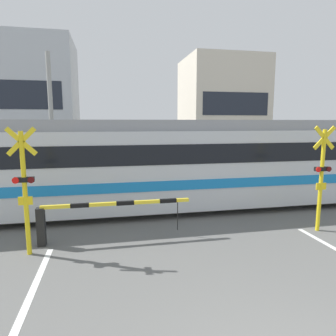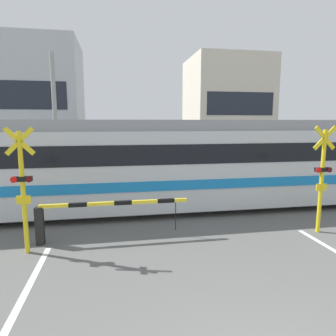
{
  "view_description": "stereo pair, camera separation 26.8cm",
  "coord_description": "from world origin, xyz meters",
  "px_view_note": "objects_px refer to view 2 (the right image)",
  "views": [
    {
      "loc": [
        -2.07,
        -2.07,
        3.18
      ],
      "look_at": [
        0.0,
        7.96,
        1.6
      ],
      "focal_mm": 32.0,
      "sensor_mm": 36.0,
      "label": 1
    },
    {
      "loc": [
        -1.8,
        -2.12,
        3.18
      ],
      "look_at": [
        0.0,
        7.96,
        1.6
      ],
      "focal_mm": 32.0,
      "sensor_mm": 36.0,
      "label": 2
    }
  ],
  "objects_px": {
    "crossing_signal_left": "(23,185)",
    "commuter_train": "(150,162)",
    "crossing_barrier_near": "(83,213)",
    "crossing_signal_right": "(322,175)",
    "crossing_barrier_far": "(210,172)"
  },
  "relations": [
    {
      "from": "crossing_signal_left",
      "to": "crossing_signal_right",
      "type": "xyz_separation_m",
      "value": [
        7.96,
        0.0,
        0.0
      ]
    },
    {
      "from": "commuter_train",
      "to": "crossing_signal_left",
      "type": "xyz_separation_m",
      "value": [
        -3.4,
        -3.19,
        -0.04
      ]
    },
    {
      "from": "crossing_barrier_near",
      "to": "crossing_signal_left",
      "type": "distance_m",
      "value": 1.67
    },
    {
      "from": "commuter_train",
      "to": "crossing_signal_right",
      "type": "xyz_separation_m",
      "value": [
        4.56,
        -3.19,
        -0.04
      ]
    },
    {
      "from": "crossing_signal_left",
      "to": "crossing_signal_right",
      "type": "height_order",
      "value": "same"
    },
    {
      "from": "crossing_barrier_far",
      "to": "crossing_signal_right",
      "type": "xyz_separation_m",
      "value": [
        1.31,
        -6.15,
        0.92
      ]
    },
    {
      "from": "crossing_barrier_near",
      "to": "commuter_train",
      "type": "bearing_deg",
      "value": 52.32
    },
    {
      "from": "crossing_barrier_far",
      "to": "commuter_train",
      "type": "bearing_deg",
      "value": -137.67
    },
    {
      "from": "crossing_barrier_near",
      "to": "crossing_signal_left",
      "type": "relative_size",
      "value": 1.31
    },
    {
      "from": "crossing_signal_left",
      "to": "commuter_train",
      "type": "bearing_deg",
      "value": 43.15
    },
    {
      "from": "commuter_train",
      "to": "crossing_barrier_near",
      "type": "bearing_deg",
      "value": -127.68
    },
    {
      "from": "crossing_barrier_near",
      "to": "crossing_barrier_far",
      "type": "xyz_separation_m",
      "value": [
        5.35,
        5.68,
        0.0
      ]
    },
    {
      "from": "crossing_barrier_far",
      "to": "crossing_signal_right",
      "type": "distance_m",
      "value": 6.36
    },
    {
      "from": "commuter_train",
      "to": "crossing_signal_right",
      "type": "relative_size",
      "value": 5.61
    },
    {
      "from": "crossing_barrier_near",
      "to": "crossing_signal_right",
      "type": "bearing_deg",
      "value": -4.09
    }
  ]
}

